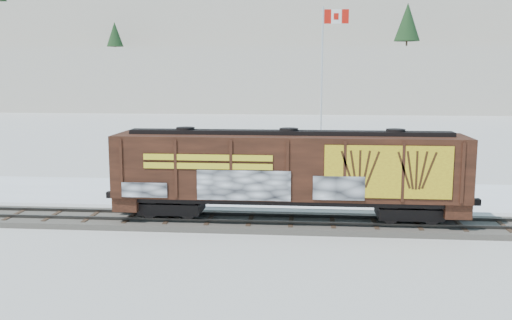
# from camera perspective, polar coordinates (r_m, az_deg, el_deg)

# --- Properties ---
(ground) EXTENTS (500.00, 500.00, 0.00)m
(ground) POSITION_cam_1_polar(r_m,az_deg,el_deg) (28.21, -0.55, -6.50)
(ground) COLOR white
(ground) RESTS_ON ground
(rail_track) EXTENTS (50.00, 3.40, 0.43)m
(rail_track) POSITION_cam_1_polar(r_m,az_deg,el_deg) (28.17, -0.55, -6.22)
(rail_track) COLOR #59544C
(rail_track) RESTS_ON ground
(parking_strip) EXTENTS (40.00, 8.00, 0.03)m
(parking_strip) POSITION_cam_1_polar(r_m,az_deg,el_deg) (35.47, 0.66, -3.31)
(parking_strip) COLOR white
(parking_strip) RESTS_ON ground
(hillside) EXTENTS (360.00, 110.00, 93.00)m
(hillside) POSITION_cam_1_polar(r_m,az_deg,el_deg) (167.04, 4.33, 11.08)
(hillside) COLOR white
(hillside) RESTS_ON ground
(hopper_railcar) EXTENTS (16.70, 3.06, 4.25)m
(hopper_railcar) POSITION_cam_1_polar(r_m,az_deg,el_deg) (27.48, 3.27, -0.94)
(hopper_railcar) COLOR black
(hopper_railcar) RESTS_ON rail_track
(flagpole) EXTENTS (2.30, 0.90, 12.08)m
(flagpole) POSITION_cam_1_polar(r_m,az_deg,el_deg) (42.13, 6.68, 4.71)
(flagpole) COLOR silver
(flagpole) RESTS_ON ground
(car_silver) EXTENTS (4.99, 3.14, 1.58)m
(car_silver) POSITION_cam_1_polar(r_m,az_deg,el_deg) (34.48, -4.97, -2.32)
(car_silver) COLOR #B1B4B9
(car_silver) RESTS_ON parking_strip
(car_white) EXTENTS (4.99, 2.51, 1.57)m
(car_white) POSITION_cam_1_polar(r_m,az_deg,el_deg) (35.85, 3.00, -1.89)
(car_white) COLOR silver
(car_white) RESTS_ON parking_strip
(car_dark) EXTENTS (5.18, 2.12, 1.50)m
(car_dark) POSITION_cam_1_polar(r_m,az_deg,el_deg) (36.07, 4.80, -1.90)
(car_dark) COLOR black
(car_dark) RESTS_ON parking_strip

